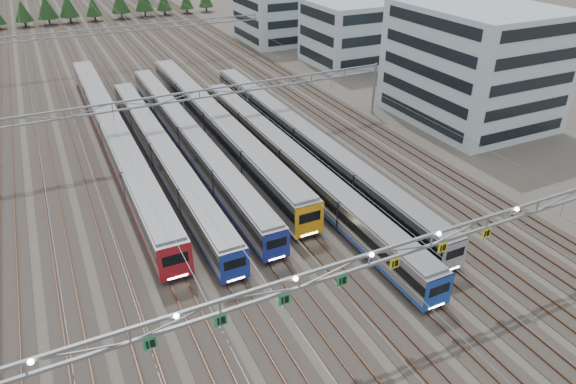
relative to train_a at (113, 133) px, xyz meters
name	(u,v)px	position (x,y,z in m)	size (l,w,h in m)	color
ground	(362,335)	(11.25, -44.11, -2.27)	(400.00, 400.00, 0.00)	#47423A
track_bed	(122,42)	(11.25, 55.89, -0.78)	(54.00, 260.00, 5.42)	#2D2823
train_a	(113,133)	(0.00, 0.00, 0.00)	(3.10, 63.92, 4.04)	black
train_b	(162,153)	(4.50, -8.76, -0.23)	(2.75, 51.34, 3.58)	black
train_c	(189,136)	(9.00, -5.05, -0.24)	(2.74, 56.36, 3.57)	black
train_d	(215,123)	(13.50, -2.79, 0.06)	(3.18, 56.75, 4.15)	black
train_e	(290,160)	(18.00, -17.54, -0.22)	(2.76, 54.51, 3.60)	black
train_f	(303,138)	(22.50, -12.32, -0.22)	(2.77, 58.51, 3.61)	black
gantry_near	(369,263)	(11.20, -44.23, 4.82)	(56.36, 0.61, 8.08)	gray
gantry_mid	(200,101)	(11.25, -4.11, 4.12)	(56.36, 0.36, 8.00)	gray
gantry_far	(132,33)	(11.25, 40.89, 4.12)	(56.36, 0.36, 8.00)	gray
depot_bldg_south	(473,64)	(50.95, -12.13, 6.16)	(18.00, 22.00, 16.87)	#A6BDC6
depot_bldg_mid	(346,33)	(50.49, 22.53, 3.90)	(14.00, 16.00, 12.35)	#A6BDC6
depot_bldg_north	(288,8)	(49.24, 46.98, 5.10)	(22.00, 18.00, 14.75)	#A6BDC6
treeline	(71,7)	(4.05, 90.44, 1.96)	(81.20, 5.60, 7.02)	#332114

